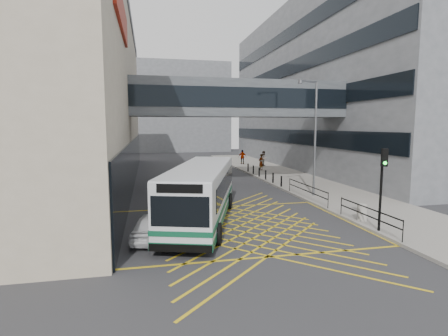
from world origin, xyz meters
TOP-DOWN VIEW (x-y plane):
  - ground at (0.00, 0.00)m, footprint 120.00×120.00m
  - building_right at (23.98, 24.00)m, footprint 24.09×44.00m
  - building_far at (-2.00, 60.00)m, footprint 28.00×16.00m
  - skybridge at (3.00, 12.00)m, footprint 20.00×4.10m
  - pavement at (9.00, 15.00)m, footprint 6.00×54.00m
  - box_junction at (0.00, 0.00)m, footprint 12.00×9.00m
  - bus at (-1.82, 1.25)m, footprint 5.76×11.36m
  - car_white at (-4.50, -1.23)m, footprint 2.53×4.33m
  - car_dark at (-0.89, 8.67)m, footprint 3.40×4.74m
  - car_silver at (1.05, 18.58)m, footprint 3.22×5.35m
  - traffic_light at (6.22, -2.86)m, footprint 0.32×0.48m
  - street_lamp at (6.99, 5.91)m, footprint 1.81×0.87m
  - litter_bin at (6.54, -0.92)m, footprint 0.51×0.51m
  - kerb_railings at (6.15, 1.78)m, footprint 0.05×12.54m
  - bollards at (6.25, 15.00)m, footprint 0.14×10.14m
  - pedestrian_a at (8.05, 20.92)m, footprint 0.91×0.85m
  - pedestrian_b at (9.69, 24.66)m, footprint 1.07×0.90m
  - pedestrian_c at (7.68, 27.60)m, footprint 1.19×0.70m

SIDE VIEW (x-z plane):
  - ground at x=0.00m, z-range 0.00..0.00m
  - box_junction at x=0.00m, z-range 0.00..0.01m
  - pavement at x=9.00m, z-range 0.00..0.16m
  - litter_bin at x=6.54m, z-range 0.16..1.04m
  - bollards at x=6.25m, z-range 0.16..1.06m
  - car_white at x=-4.50m, z-range 0.00..1.29m
  - car_dark at x=-0.89m, z-range 0.00..1.38m
  - car_silver at x=1.05m, z-range 0.00..1.55m
  - kerb_railings at x=6.15m, z-range 0.38..1.38m
  - pedestrian_a at x=8.05m, z-range 0.16..2.01m
  - pedestrian_c at x=7.68m, z-range 0.16..2.05m
  - pedestrian_b at x=9.69m, z-range 0.16..2.07m
  - bus at x=-1.82m, z-range 0.11..3.23m
  - traffic_light at x=6.22m, z-range 0.77..4.79m
  - street_lamp at x=6.99m, z-range 0.73..8.93m
  - skybridge at x=3.00m, z-range 6.00..9.00m
  - building_far at x=-2.00m, z-range 0.00..18.00m
  - building_right at x=23.98m, z-range 0.00..20.00m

